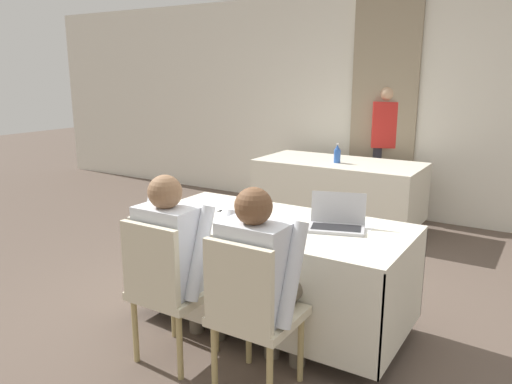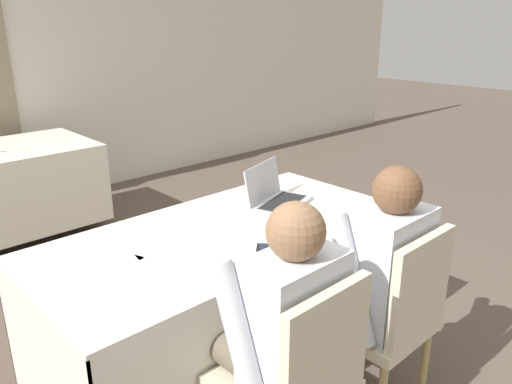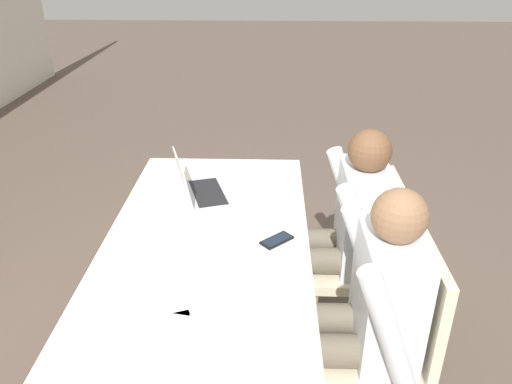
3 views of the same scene
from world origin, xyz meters
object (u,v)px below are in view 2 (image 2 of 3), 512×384
object	(u,v)px
cell_phone	(273,248)
person_white_shirt	(373,273)
chair_near_right	(390,314)
person_checkered_shirt	(277,328)
chair_near_left	(297,379)
laptop	(277,197)

from	to	relation	value
cell_phone	person_white_shirt	size ratio (longest dim) A/B	0.13
chair_near_right	person_checkered_shirt	distance (m)	0.63
chair_near_left	person_checkered_shirt	bearing A→B (deg)	-90.00
laptop	cell_phone	size ratio (longest dim) A/B	2.68
cell_phone	person_white_shirt	distance (m)	0.45
laptop	person_checkered_shirt	xyz separation A→B (m)	(-0.73, -0.73, -0.13)
laptop	person_white_shirt	bearing A→B (deg)	-118.21
chair_near_right	person_checkered_shirt	size ratio (longest dim) A/B	0.78
laptop	person_checkered_shirt	bearing A→B (deg)	-153.08
chair_near_left	person_white_shirt	world-z (taller)	person_white_shirt
chair_near_left	person_white_shirt	size ratio (longest dim) A/B	0.78
person_checkered_shirt	person_white_shirt	xyz separation A→B (m)	(0.60, 0.00, 0.00)
laptop	cell_phone	distance (m)	0.56
chair_near_left	chair_near_right	distance (m)	0.60
person_checkered_shirt	person_white_shirt	world-z (taller)	same
laptop	person_checkered_shirt	world-z (taller)	person_checkered_shirt
cell_phone	chair_near_right	world-z (taller)	chair_near_right
chair_near_left	chair_near_right	bearing A→B (deg)	-180.00
chair_near_right	person_checkered_shirt	xyz separation A→B (m)	(-0.60, 0.10, 0.16)
chair_near_right	person_checkered_shirt	world-z (taller)	person_checkered_shirt
chair_near_left	chair_near_right	world-z (taller)	same
laptop	chair_near_right	bearing A→B (deg)	-116.95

